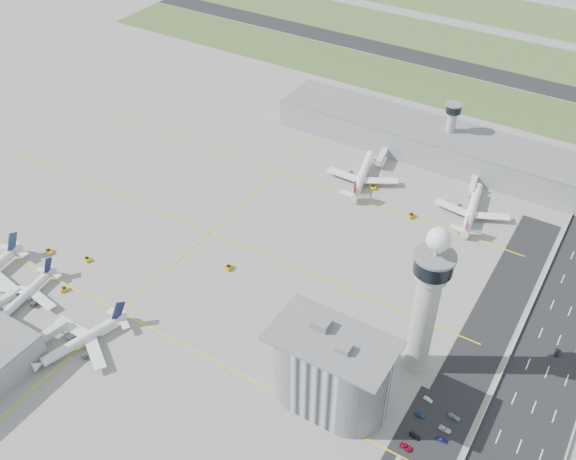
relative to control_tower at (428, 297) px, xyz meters
The scene contains 39 objects.
ground 80.47m from the control_tower, behind, with size 1000.00×1000.00×0.00m, color gray.
grass_strip_0 238.28m from the control_tower, 112.98° to the left, with size 480.00×50.00×0.08m, color #3D5729.
grass_strip_1 308.14m from the control_tower, 107.49° to the left, with size 480.00×60.00×0.08m, color #4E642F.
grass_strip_2 384.80m from the control_tower, 103.89° to the left, with size 480.00×70.00×0.08m, color #445D2C.
runway 272.40m from the control_tower, 109.91° to the left, with size 480.00×22.00×0.10m, color black.
highway 56.01m from the control_tower, 10.54° to the right, with size 28.00×500.00×0.10m, color black.
barrier_left 45.73m from the control_tower, 15.42° to the right, with size 0.60×500.00×1.20m, color #9E9E99.
barrier_right 67.08m from the control_tower, ahead, with size 0.60×500.00×1.20m, color #9E9E99.
landside_road 43.28m from the control_tower, 45.00° to the right, with size 18.00×260.00×0.08m, color black.
parking_lot 48.79m from the control_tower, 61.93° to the right, with size 20.00×44.00×0.10m, color black.
taxiway_line_h_0 123.35m from the control_tower, 161.26° to the right, with size 260.00×0.60×0.01m, color yellow.
taxiway_line_h_1 119.40m from the control_tower, 168.89° to the left, with size 260.00×0.60×0.01m, color yellow.
taxiway_line_h_2 143.16m from the control_tower, 143.79° to the left, with size 260.00×0.60×0.01m, color yellow.
taxiway_line_v 119.40m from the control_tower, 168.89° to the left, with size 0.60×260.00×0.01m, color yellow.
control_tower is the anchor object (origin of this frame).
secondary_tower 148.97m from the control_tower, 106.48° to the left, with size 8.60×8.60×31.90m.
admin_building 41.10m from the control_tower, 123.70° to the right, with size 42.00×24.00×33.50m.
terminal_pier 146.15m from the control_tower, 102.88° to the left, with size 210.00×32.00×15.80m.
airplane_near_b 161.42m from the control_tower, 160.38° to the right, with size 35.70×30.35×10.00m, color white, non-canonical shape.
airplane_near_c 129.91m from the control_tower, 152.11° to the right, with size 40.38×34.33×11.31m, color white, non-canonical shape.
airplane_far_a 123.76m from the control_tower, 125.77° to the left, with size 44.55×37.87×12.47m, color white, non-canonical shape.
airplane_far_b 104.31m from the control_tower, 97.27° to the left, with size 42.58×36.19×11.92m, color white, non-canonical shape.
jet_bridge_near_2 146.36m from the control_tower, 151.10° to the right, with size 14.00×3.00×5.70m, color silver, non-canonical shape.
jet_bridge_far_0 145.99m from the control_tower, 119.45° to the left, with size 14.00×3.00×5.70m, color silver, non-canonical shape.
jet_bridge_far_1 129.66m from the control_tower, 99.16° to the left, with size 14.00×3.00×5.70m, color silver, non-canonical shape.
tug_0 170.04m from the control_tower, behind, with size 2.33×3.40×1.97m, color yellow, non-canonical shape.
tug_1 150.16m from the control_tower, 163.79° to the right, with size 2.15×3.13×1.82m, color #E79B03, non-canonical shape.
tug_2 151.61m from the control_tower, behind, with size 2.23×3.24×1.89m, color #CCB308, non-canonical shape.
tug_3 96.09m from the control_tower, behind, with size 2.37×3.45×2.01m, color #F39800, non-canonical shape.
tug_4 117.70m from the control_tower, 123.69° to the left, with size 2.38×3.46×2.01m, color yellow, non-canonical shape.
tug_5 96.06m from the control_tower, 113.99° to the left, with size 2.43×3.53×2.05m, color orange, non-canonical shape.
car_lot_2 49.79m from the control_tower, 71.71° to the right, with size 2.01×4.36×1.21m, color maroon.
car_lot_3 46.52m from the control_tower, 67.01° to the right, with size 1.60×3.95×1.15m, color black.
car_lot_4 41.35m from the control_tower, 62.98° to the right, with size 1.35×3.34×1.14m, color navy.
car_lot_5 38.17m from the control_tower, 50.84° to the right, with size 1.17×3.34×1.10m, color white.
car_lot_9 47.43m from the control_tower, 51.41° to the right, with size 1.22×3.51×1.16m, color navy.
car_lot_10 44.99m from the control_tower, 46.78° to the right, with size 1.99×4.32×1.20m, color silver.
car_lot_11 42.80m from the control_tower, 35.33° to the right, with size 1.80×4.44×1.29m, color gray.
car_hw_1 64.64m from the control_tower, 36.87° to the left, with size 1.35×3.88×1.28m, color black.
Camera 1 is at (112.34, -147.63, 189.09)m, focal length 40.00 mm.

